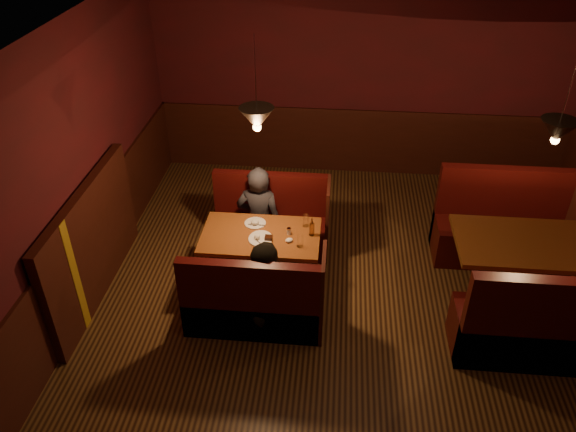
# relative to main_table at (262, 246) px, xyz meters

# --- Properties ---
(room) EXTENTS (6.02, 7.02, 2.92)m
(room) POSITION_rel_main_table_xyz_m (0.84, -0.64, 0.52)
(room) COLOR black
(room) RESTS_ON ground
(main_table) EXTENTS (1.29, 0.78, 0.90)m
(main_table) POSITION_rel_main_table_xyz_m (0.00, 0.00, 0.00)
(main_table) COLOR brown
(main_table) RESTS_ON ground
(main_bench_far) EXTENTS (1.42, 0.51, 0.97)m
(main_bench_far) POSITION_rel_main_table_xyz_m (0.01, 0.73, -0.22)
(main_bench_far) COLOR #370E0E
(main_bench_far) RESTS_ON ground
(main_bench_near) EXTENTS (1.42, 0.51, 0.97)m
(main_bench_near) POSITION_rel_main_table_xyz_m (0.01, -0.73, -0.22)
(main_bench_near) COLOR #370E0E
(main_bench_near) RESTS_ON ground
(second_table) EXTENTS (1.42, 0.91, 0.80)m
(second_table) POSITION_rel_main_table_xyz_m (2.76, -0.02, 0.06)
(second_table) COLOR brown
(second_table) RESTS_ON ground
(second_bench_far) EXTENTS (1.57, 0.59, 1.12)m
(second_bench_far) POSITION_rel_main_table_xyz_m (2.79, 0.83, -0.18)
(second_bench_far) COLOR #370E0E
(second_bench_far) RESTS_ON ground
(second_bench_near) EXTENTS (1.57, 0.59, 1.12)m
(second_bench_near) POSITION_rel_main_table_xyz_m (2.79, -0.87, -0.18)
(second_bench_near) COLOR #370E0E
(second_bench_near) RESTS_ON ground
(diner_a) EXTENTS (0.56, 0.38, 1.50)m
(diner_a) POSITION_rel_main_table_xyz_m (-0.13, 0.65, 0.22)
(diner_a) COLOR #2B2B33
(diner_a) RESTS_ON ground
(diner_b) EXTENTS (0.75, 0.62, 1.40)m
(diner_b) POSITION_rel_main_table_xyz_m (0.16, -0.70, 0.17)
(diner_b) COLOR black
(diner_b) RESTS_ON ground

